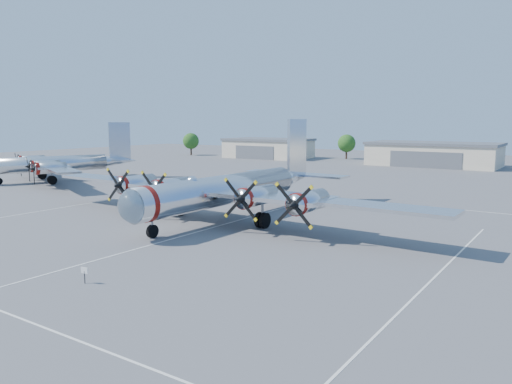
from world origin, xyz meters
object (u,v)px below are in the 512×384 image
Objects in this scene: hangar_west at (268,148)px; tree_far_west at (191,141)px; info_placard at (84,272)px; tree_west at (347,143)px; bomber_west at (57,181)px; main_bomber_b29 at (230,218)px; hangar_center at (433,154)px.

hangar_west is 3.40× the size of tree_far_west.
hangar_west is 109.85m from info_placard.
tree_west reaches higher than bomber_west.
tree_west is 0.14× the size of main_bomber_b29.
tree_west is (20.00, 8.04, 1.51)m from hangar_west.
bomber_west reaches higher than info_placard.
hangar_center reaches higher than bomber_west.
tree_far_west is at bearing -165.07° from tree_west.
tree_west is (45.00, 12.00, 0.00)m from tree_far_west.
hangar_west is at bearing 121.12° from main_bomber_b29.
tree_west is at bearing 97.53° from bomber_west.
bomber_west is at bearing -105.80° from tree_west.
tree_far_west is 6.26× the size of info_placard.
hangar_center is 70.13m from tree_far_west.
hangar_center reaches higher than info_placard.
tree_far_west is (-25.00, -3.96, 1.51)m from hangar_west.
hangar_center is 0.60× the size of main_bomber_b29.
tree_far_west is at bearing 121.57° from info_placard.
tree_far_west is 46.57m from tree_west.
bomber_west is at bearing -90.86° from hangar_west.
hangar_west is 87.56m from main_bomber_b29.
hangar_center is 26.30m from tree_west.
tree_far_west is at bearing -170.99° from hangar_west.
tree_west is (-25.00, 8.04, 1.51)m from hangar_center.
hangar_center is at bearing 78.52° from bomber_west.
tree_far_west reaches higher than hangar_center.
hangar_west is 25.36m from tree_far_west.
tree_west is at bearing 106.95° from main_bomber_b29.
info_placard is (3.77, -98.41, -1.97)m from hangar_center.
main_bomber_b29 is 44.77× the size of info_placard.
hangar_center is 4.31× the size of tree_far_west.
hangar_center is at bearing -17.82° from tree_west.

